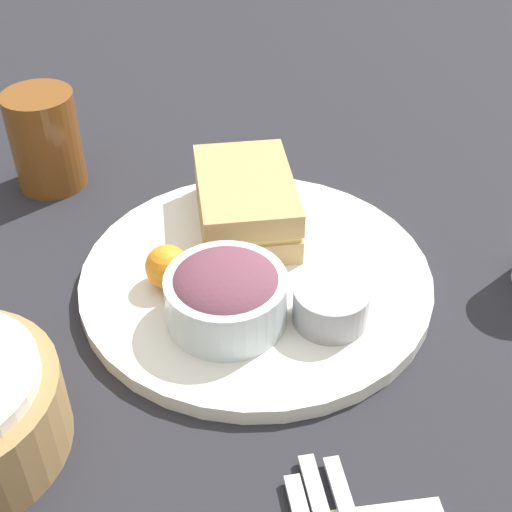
% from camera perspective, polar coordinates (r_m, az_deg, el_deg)
% --- Properties ---
extents(ground_plane, '(4.00, 4.00, 0.00)m').
position_cam_1_polar(ground_plane, '(0.69, 0.00, -2.28)').
color(ground_plane, '#232328').
extents(plate, '(0.34, 0.34, 0.02)m').
position_cam_1_polar(plate, '(0.69, 0.00, -1.79)').
color(plate, white).
rests_on(plate, ground_plane).
extents(sandwich, '(0.14, 0.10, 0.06)m').
position_cam_1_polar(sandwich, '(0.73, -0.46, 4.39)').
color(sandwich, tan).
rests_on(sandwich, plate).
extents(salad_bowl, '(0.11, 0.11, 0.06)m').
position_cam_1_polar(salad_bowl, '(0.62, -2.41, -3.02)').
color(salad_bowl, silver).
rests_on(salad_bowl, plate).
extents(dressing_cup, '(0.07, 0.07, 0.04)m').
position_cam_1_polar(dressing_cup, '(0.63, 6.01, -3.89)').
color(dressing_cup, '#99999E').
rests_on(dressing_cup, plate).
extents(orange_wedge, '(0.04, 0.04, 0.04)m').
position_cam_1_polar(orange_wedge, '(0.66, -7.10, -0.86)').
color(orange_wedge, orange).
rests_on(orange_wedge, plate).
extents(drink_glass, '(0.08, 0.08, 0.11)m').
position_cam_1_polar(drink_glass, '(0.84, -16.49, 8.87)').
color(drink_glass, brown).
rests_on(drink_glass, ground_plane).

